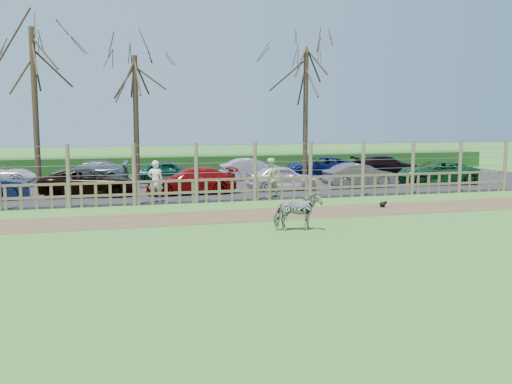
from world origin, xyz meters
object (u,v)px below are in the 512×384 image
object	(u,v)px
car_6	(436,172)
car_12	(319,167)
visitor_b	(270,178)
car_10	(168,171)
car_3	(191,181)
car_11	(252,169)
crow	(383,204)
car_9	(89,172)
tree_right	(306,85)
car_4	(283,178)
zebra	(297,211)
car_5	(360,175)
car_13	(386,166)
car_2	(90,182)
tree_left	(33,70)
visitor_a	(156,181)
tree_mid	(135,90)

from	to	relation	value
car_6	car_12	size ratio (longest dim) A/B	1.00
visitor_b	car_10	distance (m)	8.12
visitor_b	car_12	world-z (taller)	visitor_b
car_3	car_10	xyz separation A→B (m)	(-0.46, 5.19, 0.00)
car_3	car_11	bearing A→B (deg)	139.53
crow	car_9	xyz separation A→B (m)	(-11.17, 11.51, 0.52)
tree_right	visitor_b	distance (m)	7.79
visitor_b	car_4	xyz separation A→B (m)	(1.35, 2.28, -0.26)
car_6	car_9	world-z (taller)	same
zebra	car_5	bearing A→B (deg)	-29.75
car_13	car_12	bearing A→B (deg)	93.40
visitor_b	car_2	size ratio (longest dim) A/B	0.40
car_2	car_9	xyz separation A→B (m)	(-0.08, 5.13, 0.00)
car_5	car_9	distance (m)	14.20
tree_right	car_10	bearing A→B (deg)	164.98
car_12	car_13	size ratio (longest dim) A/B	1.04
car_5	car_10	bearing A→B (deg)	59.85
crow	car_6	world-z (taller)	car_6
car_6	car_9	bearing A→B (deg)	-99.40
car_2	car_11	bearing A→B (deg)	-54.49
crow	tree_left	bearing A→B (deg)	150.29
tree_left	car_3	world-z (taller)	tree_left
car_6	visitor_a	bearing A→B (deg)	-72.86
car_3	car_9	xyz separation A→B (m)	(-4.55, 5.65, 0.00)
tree_left	visitor_a	world-z (taller)	tree_left
crow	car_3	bearing A→B (deg)	138.45
zebra	car_2	distance (m)	11.75
tree_mid	tree_right	bearing A→B (deg)	3.18
tree_mid	crow	distance (m)	13.23
car_2	tree_left	bearing A→B (deg)	68.52
tree_left	car_9	size ratio (longest dim) A/B	1.90
car_11	car_13	bearing A→B (deg)	-85.85
car_9	car_10	xyz separation A→B (m)	(4.09, -0.46, 0.00)
tree_right	car_11	distance (m)	5.57
car_12	car_13	world-z (taller)	same
tree_left	crow	size ratio (longest dim) A/B	25.49
visitor_b	car_11	distance (m)	7.45
tree_left	tree_mid	bearing A→B (deg)	12.53
car_11	car_2	bearing A→B (deg)	121.16
zebra	car_4	distance (m)	10.00
crow	car_10	xyz separation A→B (m)	(-7.07, 11.06, 0.52)
visitor_b	crow	world-z (taller)	visitor_b
visitor_b	car_10	world-z (taller)	visitor_b
car_2	car_11	xyz separation A→B (m)	(8.81, 4.74, 0.00)
car_5	visitor_b	bearing A→B (deg)	111.73
tree_right	car_3	distance (m)	8.81
tree_right	car_2	xyz separation A→B (m)	(-11.24, -2.74, -4.60)
tree_right	car_12	distance (m)	5.44
visitor_a	car_4	bearing A→B (deg)	-147.26
car_5	car_11	bearing A→B (deg)	38.73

